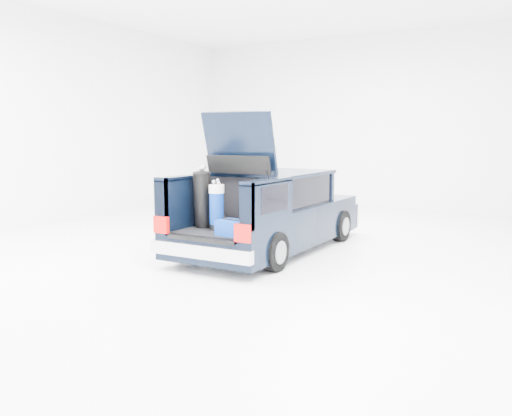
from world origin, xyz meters
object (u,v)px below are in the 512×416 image
Objects in this scene: blue_golf_bag at (217,207)px; blue_duffel at (234,228)px; black_golf_bag at (203,199)px; red_suitcase at (256,211)px; car at (272,213)px.

blue_golf_bag is 1.54× the size of blue_duffel.
blue_golf_bag is at bearing 156.76° from blue_duffel.
black_golf_bag is at bearing 163.66° from blue_duffel.
red_suitcase is at bearing 101.04° from blue_duffel.
black_golf_bag reaches higher than blue_duffel.
car is 1.27m from red_suitcase.
black_golf_bag is 1.26× the size of blue_golf_bag.
black_golf_bag is (-0.44, -1.57, 0.39)m from car.
red_suitcase is 0.58× the size of black_golf_bag.
blue_duffel is (0.04, -0.74, -0.16)m from red_suitcase.
red_suitcase is 0.76m from blue_duffel.
blue_duffel is (0.83, -0.38, -0.34)m from black_golf_bag.
red_suitcase is at bearing -74.00° from car.
car is 1.98m from blue_duffel.
blue_duffel is (0.51, -0.31, -0.25)m from blue_golf_bag.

